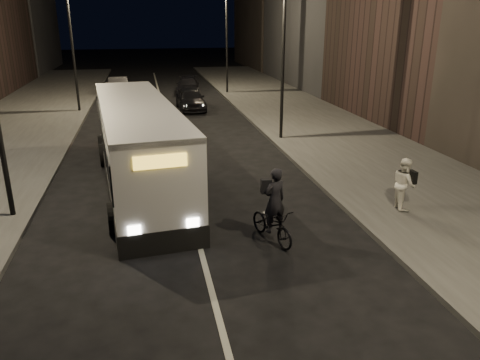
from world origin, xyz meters
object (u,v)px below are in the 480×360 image
streetlight_left_far (75,29)px  car_mid (118,85)px  streetlight_right_mid (279,33)px  city_bus (138,141)px  streetlight_right_far (223,27)px  cyclist_on_bicycle (273,217)px  car_far (188,86)px  car_near (190,99)px  pedestrian_woman (404,184)px

streetlight_left_far → car_mid: streetlight_left_far is taller
streetlight_right_mid → city_bus: streetlight_right_mid is taller
city_bus → streetlight_right_far: bearing=65.9°
city_bus → cyclist_on_bicycle: (3.68, -5.67, -0.97)m
streetlight_right_far → car_far: bearing=164.1°
streetlight_right_far → streetlight_left_far: 12.24m
city_bus → car_near: 15.49m
streetlight_right_mid → city_bus: bearing=-141.5°
cyclist_on_bicycle → pedestrian_woman: 4.87m
streetlight_right_far → cyclist_on_bicycle: streetlight_right_far is taller
streetlight_right_mid → car_near: (-3.46, 9.55, -4.60)m
car_mid → car_far: 5.83m
streetlight_right_far → car_near: 8.65m
streetlight_left_far → city_bus: streetlight_left_far is taller
city_bus → car_mid: (-1.72, 23.51, -1.00)m
streetlight_right_mid → streetlight_left_far: size_ratio=1.00×
pedestrian_woman → car_mid: pedestrian_woman is taller
streetlight_right_mid → car_far: (-2.94, 16.84, -4.70)m
streetlight_right_far → cyclist_on_bicycle: 27.76m
city_bus → pedestrian_woman: size_ratio=7.00×
streetlight_right_far → city_bus: 22.90m
streetlight_right_far → streetlight_left_far: bearing=-150.6°
streetlight_right_mid → pedestrian_woman: 11.00m
city_bus → pedestrian_woman: (8.40, -4.48, -0.71)m
city_bus → car_far: bearing=73.7°
streetlight_left_far → cyclist_on_bicycle: (7.42, -21.18, -4.61)m
streetlight_right_far → car_far: 5.61m
car_mid → car_far: car_mid is taller
car_far → car_mid: bearing=175.6°
city_bus → streetlight_right_mid: bearing=32.3°
car_far → streetlight_left_far: bearing=-131.5°
pedestrian_woman → car_far: bearing=18.1°
city_bus → car_mid: size_ratio=2.73×
streetlight_left_far → city_bus: 16.37m
streetlight_right_far → car_mid: 10.02m
car_far → cyclist_on_bicycle: bearing=-83.6°
streetlight_right_far → city_bus: (-6.93, -21.52, -3.64)m
streetlight_left_far → car_near: 8.56m
pedestrian_woman → car_mid: 29.77m
city_bus → car_near: size_ratio=2.68×
city_bus → pedestrian_woman: 9.55m
car_mid → car_far: bearing=166.1°
pedestrian_woman → streetlight_right_far: bearing=12.0°
car_mid → pedestrian_woman: bearing=107.4°
car_near → streetlight_right_mid: bearing=-71.7°
streetlight_right_far → car_mid: streetlight_right_far is taller
streetlight_right_far → city_bus: bearing=-107.9°
streetlight_right_mid → streetlight_left_far: (-10.66, 10.00, 0.00)m
streetlight_right_mid → car_far: size_ratio=1.79×
city_bus → cyclist_on_bicycle: size_ratio=5.29×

